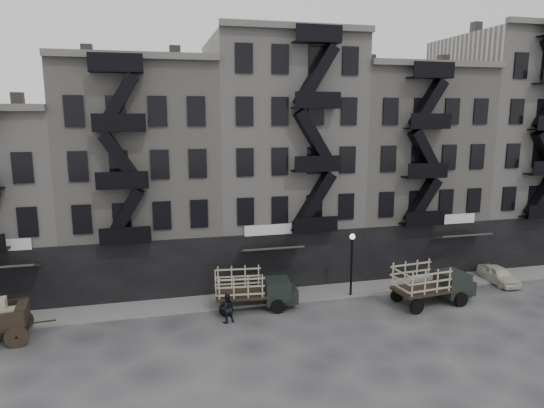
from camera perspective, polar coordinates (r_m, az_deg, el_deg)
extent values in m
plane|color=#38383A|center=(29.51, 5.72, -13.16)|extent=(140.00, 140.00, 0.00)
cube|color=slate|center=(32.76, 3.50, -10.50)|extent=(55.00, 2.50, 0.15)
cube|color=#4C4744|center=(36.35, -27.54, 10.60)|extent=(0.70, 0.70, 1.20)
cube|color=gray|center=(35.66, -15.04, 3.22)|extent=(10.00, 10.00, 15.00)
cube|color=black|center=(32.01, -14.71, -7.70)|extent=(10.00, 0.35, 4.00)
cube|color=#595651|center=(30.42, -15.93, 16.51)|extent=(10.00, 0.50, 0.40)
cube|color=#4C4744|center=(35.78, -20.68, 15.95)|extent=(0.70, 0.70, 1.20)
cube|color=#4C4744|center=(35.62, -11.50, 16.43)|extent=(0.70, 0.70, 1.20)
cube|color=#A39D96|center=(36.72, 0.74, 5.36)|extent=(10.00, 10.00, 17.00)
cube|color=black|center=(33.30, 2.87, -6.63)|extent=(10.00, 0.35, 4.00)
cube|color=#595651|center=(32.04, 3.25, 20.18)|extent=(10.00, 0.50, 0.40)
cube|color=#4C4744|center=(36.37, -4.09, 19.67)|extent=(0.70, 0.70, 1.20)
cube|color=#4C4744|center=(37.70, 4.67, 19.34)|extent=(0.70, 0.70, 1.20)
cube|color=gray|center=(40.50, 14.60, 4.10)|extent=(10.00, 10.00, 15.00)
cube|color=black|center=(37.32, 17.81, -5.23)|extent=(10.00, 0.35, 4.00)
cube|color=#595651|center=(35.97, 19.21, 15.37)|extent=(10.00, 0.50, 0.40)
cube|color=#4C4744|center=(39.09, 11.15, 15.91)|extent=(0.70, 0.70, 1.20)
cube|color=#4C4744|center=(41.67, 18.28, 15.25)|extent=(0.70, 0.70, 1.20)
cube|color=#A39D96|center=(45.97, 25.79, 6.01)|extent=(10.00, 10.00, 18.00)
cube|color=black|center=(43.33, 29.18, -3.92)|extent=(10.00, 0.35, 4.00)
cube|color=#4C4744|center=(44.54, 23.70, 18.47)|extent=(0.70, 0.70, 1.20)
cube|color=#4C4744|center=(47.98, 29.18, 17.41)|extent=(0.70, 0.70, 1.20)
cylinder|color=black|center=(32.09, 9.32, -7.44)|extent=(0.14, 0.14, 4.00)
sphere|color=silver|center=(31.51, 9.44, -3.80)|extent=(0.36, 0.36, 0.36)
cylinder|color=black|center=(28.89, -27.84, -13.69)|extent=(1.18, 0.23, 1.17)
cylinder|color=black|center=(30.84, -27.32, -12.10)|extent=(1.18, 0.23, 1.17)
cube|color=black|center=(29.49, -27.31, -11.23)|extent=(0.71, 1.76, 0.85)
cube|color=black|center=(30.21, -3.54, -10.51)|extent=(3.37, 2.18, 0.17)
cube|color=black|center=(30.42, 0.60, -10.15)|extent=(1.66, 1.83, 1.42)
cube|color=black|center=(30.66, 2.20, -10.55)|extent=(0.88, 1.48, 0.85)
cylinder|color=black|center=(29.79, 0.71, -11.98)|extent=(0.87, 0.29, 0.85)
cylinder|color=black|center=(31.52, 0.15, -10.68)|extent=(0.87, 0.29, 0.85)
cylinder|color=black|center=(29.49, -5.42, -12.28)|extent=(0.87, 0.29, 0.85)
cylinder|color=black|center=(31.23, -5.61, -10.93)|extent=(0.87, 0.29, 0.85)
cube|color=black|center=(32.09, 17.24, -9.58)|extent=(3.61, 2.37, 0.18)
cube|color=black|center=(33.46, 20.43, -8.76)|extent=(1.79, 1.97, 1.50)
cube|color=black|center=(34.13, 21.57, -8.99)|extent=(0.96, 1.58, 0.90)
cylinder|color=black|center=(32.93, 21.36, -10.44)|extent=(0.92, 0.32, 0.90)
cylinder|color=black|center=(34.34, 19.13, -9.41)|extent=(0.92, 0.32, 0.90)
cylinder|color=black|center=(30.93, 16.66, -11.52)|extent=(0.92, 0.32, 0.90)
cylinder|color=black|center=(32.44, 14.52, -10.35)|extent=(0.92, 0.32, 0.90)
imported|color=beige|center=(38.22, 25.10, -7.55)|extent=(1.59, 3.63, 1.22)
imported|color=black|center=(28.54, -5.34, -12.10)|extent=(0.96, 0.81, 1.74)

